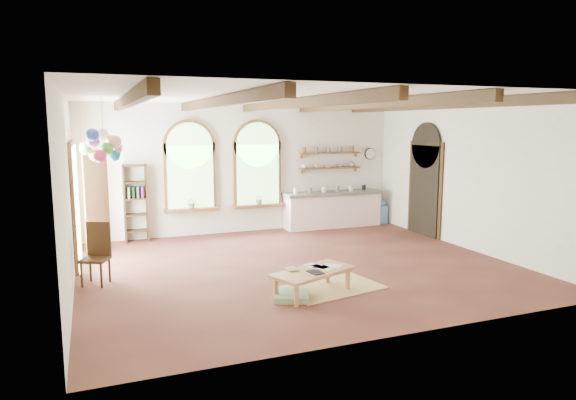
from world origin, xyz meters
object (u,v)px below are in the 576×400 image
kitchen_counter (332,209)px  balloon_cluster (103,146)px  coffee_table (313,273)px  side_chair (96,267)px

kitchen_counter → balloon_cluster: (-5.71, -2.40, 1.86)m
coffee_table → balloon_cluster: bearing=141.4°
kitchen_counter → coffee_table: (-2.70, -4.80, -0.13)m
kitchen_counter → balloon_cluster: balloon_cluster is taller
kitchen_counter → coffee_table: 5.51m
coffee_table → balloon_cluster: (-3.01, 2.40, 1.98)m
kitchen_counter → balloon_cluster: bearing=-157.2°
balloon_cluster → coffee_table: bearing=-38.6°
coffee_table → balloon_cluster: 4.33m
side_chair → balloon_cluster: 2.12m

